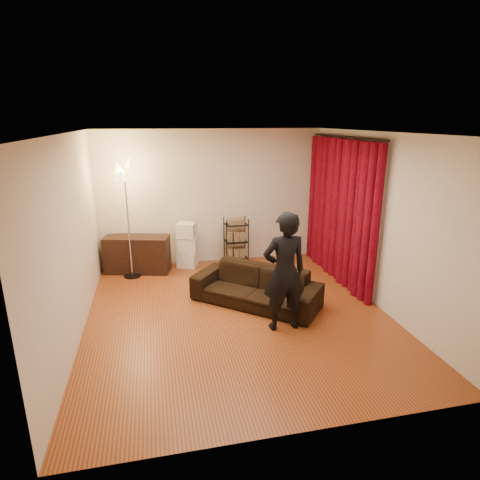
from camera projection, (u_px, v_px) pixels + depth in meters
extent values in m
plane|color=brown|center=(238.00, 314.00, 6.16)|extent=(5.00, 5.00, 0.00)
plane|color=white|center=(237.00, 133.00, 5.37)|extent=(5.00, 5.00, 0.00)
plane|color=beige|center=(212.00, 198.00, 8.10)|extent=(5.00, 0.00, 5.00)
plane|color=beige|center=(298.00, 305.00, 3.43)|extent=(5.00, 0.00, 5.00)
plane|color=beige|center=(72.00, 239.00, 5.30)|extent=(0.00, 5.00, 5.00)
plane|color=beige|center=(379.00, 222.00, 6.22)|extent=(0.00, 5.00, 5.00)
cylinder|color=black|center=(346.00, 137.00, 6.90)|extent=(0.04, 2.65, 0.04)
imported|color=black|center=(256.00, 287.00, 6.43)|extent=(2.07, 1.93, 0.60)
imported|color=black|center=(284.00, 272.00, 5.53)|extent=(0.64, 0.44, 1.71)
cube|color=black|center=(137.00, 254.00, 7.79)|extent=(1.30, 0.74, 0.71)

